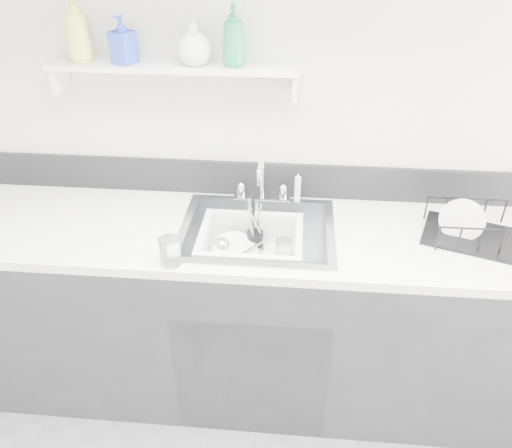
# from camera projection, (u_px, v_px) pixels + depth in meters

# --- Properties ---
(room_shell) EXTENTS (3.50, 3.00, 2.60)m
(room_shell) POSITION_uv_depth(u_px,v_px,m) (222.00, 130.00, 0.98)
(room_shell) COLOR silver
(room_shell) RESTS_ON ground
(counter_run) EXTENTS (3.20, 0.62, 0.92)m
(counter_run) POSITION_uv_depth(u_px,v_px,m) (257.00, 312.00, 2.32)
(counter_run) COLOR #28282C
(counter_run) RESTS_ON ground
(backsplash) EXTENTS (3.20, 0.02, 0.16)m
(backsplash) POSITION_uv_depth(u_px,v_px,m) (263.00, 179.00, 2.28)
(backsplash) COLOR black
(backsplash) RESTS_ON counter_run
(sink) EXTENTS (0.64, 0.52, 0.20)m
(sink) POSITION_uv_depth(u_px,v_px,m) (257.00, 247.00, 2.12)
(sink) COLOR silver
(sink) RESTS_ON counter_run
(faucet) EXTENTS (0.26, 0.18, 0.23)m
(faucet) POSITION_uv_depth(u_px,v_px,m) (262.00, 189.00, 2.24)
(faucet) COLOR silver
(faucet) RESTS_ON counter_run
(side_sprayer) EXTENTS (0.03, 0.03, 0.14)m
(side_sprayer) POSITION_uv_depth(u_px,v_px,m) (298.00, 187.00, 2.23)
(side_sprayer) COLOR white
(side_sprayer) RESTS_ON counter_run
(wall_shelf) EXTENTS (1.00, 0.16, 0.12)m
(wall_shelf) POSITION_uv_depth(u_px,v_px,m) (174.00, 68.00, 1.97)
(wall_shelf) COLOR silver
(wall_shelf) RESTS_ON room_shell
(wash_tub) EXTENTS (0.44, 0.36, 0.17)m
(wash_tub) POSITION_uv_depth(u_px,v_px,m) (251.00, 249.00, 2.10)
(wash_tub) COLOR white
(wash_tub) RESTS_ON sink
(plate_stack) EXTENTS (0.24, 0.23, 0.09)m
(plate_stack) POSITION_uv_depth(u_px,v_px,m) (238.00, 255.00, 2.13)
(plate_stack) COLOR white
(plate_stack) RESTS_ON wash_tub
(utensil_cup) EXTENTS (0.07, 0.07, 0.25)m
(utensil_cup) POSITION_uv_depth(u_px,v_px,m) (255.00, 239.00, 2.19)
(utensil_cup) COLOR black
(utensil_cup) RESTS_ON wash_tub
(ladle) EXTENTS (0.31, 0.22, 0.08)m
(ladle) POSITION_uv_depth(u_px,v_px,m) (236.00, 255.00, 2.11)
(ladle) COLOR silver
(ladle) RESTS_ON wash_tub
(tumbler_in_tub) EXTENTS (0.08, 0.08, 0.10)m
(tumbler_in_tub) POSITION_uv_depth(u_px,v_px,m) (284.00, 250.00, 2.12)
(tumbler_in_tub) COLOR white
(tumbler_in_tub) RESTS_ON wash_tub
(tumbler_counter) EXTENTS (0.09, 0.09, 0.11)m
(tumbler_counter) POSITION_uv_depth(u_px,v_px,m) (170.00, 251.00, 1.85)
(tumbler_counter) COLOR white
(tumbler_counter) RESTS_ON counter_run
(dish_rack) EXTENTS (0.42, 0.36, 0.12)m
(dish_rack) POSITION_uv_depth(u_px,v_px,m) (472.00, 225.00, 1.99)
(dish_rack) COLOR black
(dish_rack) RESTS_ON counter_run
(bowl_small) EXTENTS (0.12, 0.12, 0.03)m
(bowl_small) POSITION_uv_depth(u_px,v_px,m) (278.00, 269.00, 2.06)
(bowl_small) COLOR white
(bowl_small) RESTS_ON wash_tub
(soap_bottle_a) EXTENTS (0.11, 0.11, 0.25)m
(soap_bottle_a) POSITION_uv_depth(u_px,v_px,m) (77.00, 29.00, 1.91)
(soap_bottle_a) COLOR #CCE74E
(soap_bottle_a) RESTS_ON wall_shelf
(soap_bottle_b) EXTENTS (0.11, 0.11, 0.18)m
(soap_bottle_b) POSITION_uv_depth(u_px,v_px,m) (123.00, 40.00, 1.91)
(soap_bottle_b) COLOR blue
(soap_bottle_b) RESTS_ON wall_shelf
(soap_bottle_c) EXTENTS (0.17, 0.17, 0.17)m
(soap_bottle_c) POSITION_uv_depth(u_px,v_px,m) (194.00, 42.00, 1.89)
(soap_bottle_c) COLOR silver
(soap_bottle_c) RESTS_ON wall_shelf
(soap_bottle_d) EXTENTS (0.09, 0.09, 0.23)m
(soap_bottle_d) POSITION_uv_depth(u_px,v_px,m) (234.00, 36.00, 1.86)
(soap_bottle_d) COLOR #1C844D
(soap_bottle_d) RESTS_ON wall_shelf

